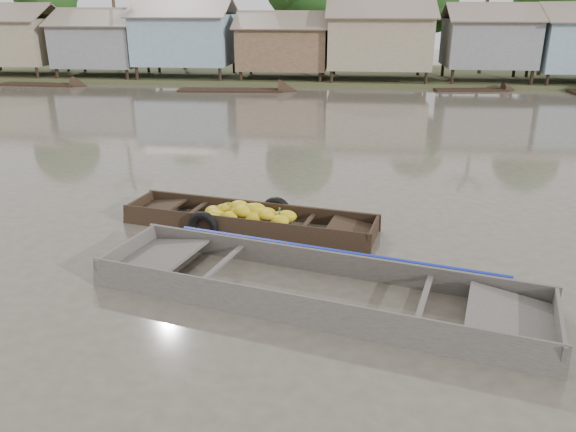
# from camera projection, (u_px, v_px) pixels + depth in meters

# --- Properties ---
(ground) EXTENTS (120.00, 120.00, 0.00)m
(ground) POSITION_uv_depth(u_px,v_px,m) (303.00, 285.00, 10.63)
(ground) COLOR #4D473B
(ground) RESTS_ON ground
(riverbank) EXTENTS (120.00, 12.47, 10.22)m
(riverbank) POSITION_uv_depth(u_px,v_px,m) (385.00, 33.00, 38.84)
(riverbank) COLOR #384723
(riverbank) RESTS_ON ground
(banana_boat) EXTENTS (6.22, 2.61, 0.83)m
(banana_boat) POSITION_uv_depth(u_px,v_px,m) (246.00, 219.00, 13.36)
(banana_boat) COLOR black
(banana_boat) RESTS_ON ground
(viewer_boat) EXTENTS (8.43, 4.11, 0.66)m
(viewer_boat) POSITION_uv_depth(u_px,v_px,m) (316.00, 294.00, 10.17)
(viewer_boat) COLOR #3D3733
(viewer_boat) RESTS_ON ground
(distant_boats) EXTENTS (48.96, 14.18, 1.38)m
(distant_boats) POSITION_uv_depth(u_px,v_px,m) (565.00, 93.00, 31.98)
(distant_boats) COLOR black
(distant_boats) RESTS_ON ground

